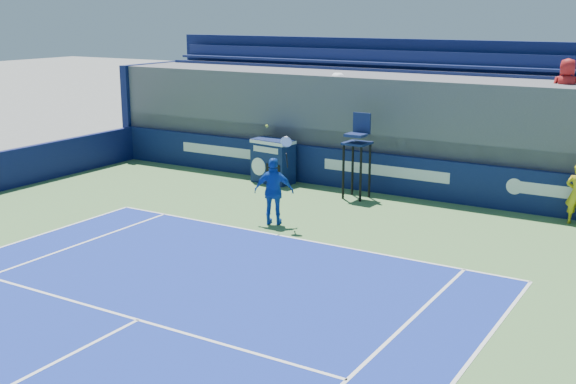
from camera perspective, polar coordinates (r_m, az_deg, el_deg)
The scene contains 5 objects.
back_hoarding at distance 21.63m, azimuth 7.72°, elevation 1.42°, with size 20.40×0.21×1.20m.
match_clock at distance 22.78m, azimuth -1.19°, elevation 2.55°, with size 1.40×0.89×1.40m.
umpire_chair at distance 20.82m, azimuth 5.52°, elevation 3.59°, with size 0.72×0.72×2.48m.
tennis_player at distance 18.25m, azimuth -1.11°, elevation 0.07°, with size 1.09×0.77×2.57m.
stadium_seating at distance 23.28m, azimuth 9.86°, elevation 5.32°, with size 21.00×4.05×4.40m.
Camera 1 is at (8.37, -2.29, 5.30)m, focal length 45.00 mm.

